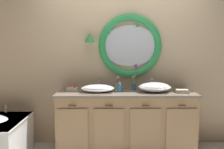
{
  "coord_description": "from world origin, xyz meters",
  "views": [
    {
      "loc": [
        -0.2,
        -3.05,
        1.51
      ],
      "look_at": [
        -0.17,
        0.25,
        1.13
      ],
      "focal_mm": 37.58,
      "sensor_mm": 36.0,
      "label": 1
    }
  ],
  "objects_px": {
    "toothbrush_holder_left": "(118,86)",
    "toiletry_basket": "(72,89)",
    "sink_basin_left": "(98,88)",
    "folded_hand_towel": "(182,91)",
    "toothbrush_holder_right": "(134,86)",
    "soap_dispenser": "(120,88)",
    "sink_basin_right": "(154,87)"
  },
  "relations": [
    {
      "from": "toothbrush_holder_left",
      "to": "toiletry_basket",
      "type": "relative_size",
      "value": 1.29
    },
    {
      "from": "sink_basin_left",
      "to": "folded_hand_towel",
      "type": "height_order",
      "value": "sink_basin_left"
    },
    {
      "from": "toothbrush_holder_right",
      "to": "sink_basin_left",
      "type": "bearing_deg",
      "value": -161.87
    },
    {
      "from": "sink_basin_left",
      "to": "toothbrush_holder_right",
      "type": "relative_size",
      "value": 2.18
    },
    {
      "from": "toothbrush_holder_left",
      "to": "folded_hand_towel",
      "type": "height_order",
      "value": "toothbrush_holder_left"
    },
    {
      "from": "soap_dispenser",
      "to": "toiletry_basket",
      "type": "xyz_separation_m",
      "value": [
        -0.69,
        0.04,
        -0.03
      ]
    },
    {
      "from": "toothbrush_holder_left",
      "to": "toiletry_basket",
      "type": "height_order",
      "value": "toothbrush_holder_left"
    },
    {
      "from": "toothbrush_holder_left",
      "to": "toiletry_basket",
      "type": "xyz_separation_m",
      "value": [
        -0.67,
        -0.13,
        -0.02
      ]
    },
    {
      "from": "folded_hand_towel",
      "to": "toiletry_basket",
      "type": "xyz_separation_m",
      "value": [
        -1.56,
        0.12,
        0.01
      ]
    },
    {
      "from": "sink_basin_right",
      "to": "toothbrush_holder_left",
      "type": "relative_size",
      "value": 2.28
    },
    {
      "from": "sink_basin_left",
      "to": "toothbrush_holder_left",
      "type": "relative_size",
      "value": 2.33
    },
    {
      "from": "soap_dispenser",
      "to": "folded_hand_towel",
      "type": "xyz_separation_m",
      "value": [
        0.87,
        -0.08,
        -0.04
      ]
    },
    {
      "from": "sink_basin_right",
      "to": "soap_dispenser",
      "type": "height_order",
      "value": "soap_dispenser"
    },
    {
      "from": "toothbrush_holder_left",
      "to": "toiletry_basket",
      "type": "bearing_deg",
      "value": -168.73
    },
    {
      "from": "toothbrush_holder_right",
      "to": "toiletry_basket",
      "type": "height_order",
      "value": "toothbrush_holder_right"
    },
    {
      "from": "toothbrush_holder_right",
      "to": "soap_dispenser",
      "type": "relative_size",
      "value": 1.52
    },
    {
      "from": "toothbrush_holder_right",
      "to": "toiletry_basket",
      "type": "bearing_deg",
      "value": -172.51
    },
    {
      "from": "sink_basin_left",
      "to": "toiletry_basket",
      "type": "height_order",
      "value": "toiletry_basket"
    },
    {
      "from": "sink_basin_left",
      "to": "toothbrush_holder_right",
      "type": "xyz_separation_m",
      "value": [
        0.53,
        0.17,
        0.0
      ]
    },
    {
      "from": "sink_basin_left",
      "to": "toothbrush_holder_left",
      "type": "bearing_deg",
      "value": 32.55
    },
    {
      "from": "sink_basin_left",
      "to": "sink_basin_right",
      "type": "bearing_deg",
      "value": 0.0
    },
    {
      "from": "sink_basin_right",
      "to": "toothbrush_holder_left",
      "type": "height_order",
      "value": "toothbrush_holder_left"
    },
    {
      "from": "sink_basin_left",
      "to": "soap_dispenser",
      "type": "distance_m",
      "value": 0.31
    },
    {
      "from": "soap_dispenser",
      "to": "folded_hand_towel",
      "type": "relative_size",
      "value": 0.8
    },
    {
      "from": "sink_basin_left",
      "to": "toiletry_basket",
      "type": "distance_m",
      "value": 0.38
    },
    {
      "from": "sink_basin_left",
      "to": "toothbrush_holder_right",
      "type": "height_order",
      "value": "toothbrush_holder_right"
    },
    {
      "from": "sink_basin_right",
      "to": "toothbrush_holder_right",
      "type": "bearing_deg",
      "value": 147.77
    },
    {
      "from": "sink_basin_left",
      "to": "folded_hand_towel",
      "type": "distance_m",
      "value": 1.19
    },
    {
      "from": "toiletry_basket",
      "to": "sink_basin_left",
      "type": "bearing_deg",
      "value": -8.36
    },
    {
      "from": "sink_basin_left",
      "to": "toothbrush_holder_right",
      "type": "distance_m",
      "value": 0.56
    },
    {
      "from": "toothbrush_holder_left",
      "to": "folded_hand_towel",
      "type": "bearing_deg",
      "value": -15.74
    },
    {
      "from": "folded_hand_towel",
      "to": "toiletry_basket",
      "type": "relative_size",
      "value": 1.14
    }
  ]
}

